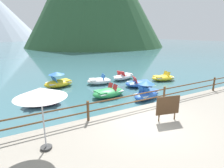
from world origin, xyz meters
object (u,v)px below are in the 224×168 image
pedal_boat_6 (58,82)px  pedal_boat_7 (99,81)px  sign_board (168,106)px  pedal_boat_3 (139,83)px  beach_umbrella (41,93)px  pedal_boat_2 (147,93)px  pedal_boat_5 (108,93)px  pedal_boat_4 (163,78)px  pedal_boat_0 (123,76)px  pedal_boat_1 (43,101)px

pedal_boat_6 → pedal_boat_7: bearing=-14.5°
sign_board → pedal_boat_3: 7.10m
beach_umbrella → pedal_boat_2: size_ratio=0.84×
pedal_boat_5 → pedal_boat_3: bearing=15.9°
pedal_boat_4 → beach_umbrella: bearing=-151.6°
sign_board → beach_umbrella: 5.51m
beach_umbrella → pedal_boat_0: bearing=44.3°
pedal_boat_6 → pedal_boat_1: bearing=-117.0°
pedal_boat_2 → pedal_boat_7: (-1.24, 4.97, -0.11)m
pedal_boat_4 → pedal_boat_7: 6.11m
beach_umbrella → pedal_boat_5: bearing=43.5°
sign_board → pedal_boat_7: (0.67, 8.68, -0.84)m
pedal_boat_2 → pedal_boat_6: size_ratio=1.04×
pedal_boat_0 → pedal_boat_3: (-0.21, -2.74, -0.02)m
pedal_boat_3 → pedal_boat_7: pedal_boat_7 is taller
pedal_boat_6 → pedal_boat_0: bearing=-5.0°
pedal_boat_1 → sign_board: bearing=-52.2°
pedal_boat_0 → pedal_boat_2: pedal_boat_2 is taller
beach_umbrella → pedal_boat_3: (8.53, 5.81, -2.17)m
beach_umbrella → pedal_boat_2: bearing=24.1°
beach_umbrella → pedal_boat_0: size_ratio=0.82×
pedal_boat_7 → pedal_boat_6: bearing=165.5°
pedal_boat_3 → pedal_boat_5: (-3.45, -0.98, 0.03)m
pedal_boat_1 → pedal_boat_4: pedal_boat_1 is taller
pedal_boat_5 → pedal_boat_2: bearing=-36.3°
pedal_boat_4 → pedal_boat_5: (-6.75, -1.58, 0.04)m
sign_board → pedal_boat_5: sign_board is taller
beach_umbrella → pedal_boat_7: (5.99, 8.21, -2.16)m
pedal_boat_5 → pedal_boat_6: 4.89m
sign_board → pedal_boat_4: bearing=46.6°
pedal_boat_6 → pedal_boat_7: 3.44m
pedal_boat_0 → pedal_boat_4: 3.75m
pedal_boat_7 → pedal_boat_5: bearing=-105.0°
pedal_boat_2 → pedal_boat_7: size_ratio=1.13×
beach_umbrella → pedal_boat_6: beach_umbrella is taller
pedal_boat_0 → pedal_boat_3: size_ratio=1.04×
pedal_boat_0 → pedal_boat_7: bearing=-173.2°
pedal_boat_4 → pedal_boat_6: (-9.16, 2.67, 0.17)m
pedal_boat_6 → pedal_boat_3: bearing=-29.1°
pedal_boat_2 → pedal_boat_4: (4.59, 3.16, -0.14)m
pedal_boat_1 → pedal_boat_2: size_ratio=0.96×
sign_board → pedal_boat_6: sign_board is taller
pedal_boat_5 → pedal_boat_4: bearing=13.2°
beach_umbrella → pedal_boat_4: beach_umbrella is taller
beach_umbrella → pedal_boat_1: 5.84m
pedal_boat_2 → pedal_boat_4: bearing=34.5°
beach_umbrella → pedal_boat_4: 13.62m
pedal_boat_0 → pedal_boat_5: bearing=-134.6°
pedal_boat_0 → pedal_boat_5: (-3.67, -3.72, 0.01)m
pedal_boat_4 → pedal_boat_5: bearing=-166.8°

